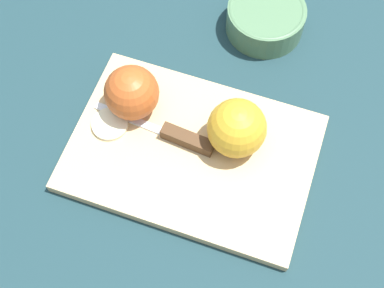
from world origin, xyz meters
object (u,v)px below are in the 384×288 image
Objects in this scene: knife at (181,137)px; bowl at (266,17)px; apple_half_right at (132,93)px; apple_half_left at (237,128)px.

bowl is (-0.08, -0.24, 0.00)m from knife.
knife is 0.25m from bowl.
apple_half_right is 0.42× the size of knife.
apple_half_left is 0.23m from bowl.
bowl is (-0.00, -0.22, -0.03)m from apple_half_left.
knife is (0.08, 0.01, -0.03)m from apple_half_left.
knife is at bearing -35.45° from apple_half_right.
apple_half_right is at bearing -174.35° from apple_half_left.
apple_half_left is at bearing -158.47° from knife.
apple_half_right is at bearing 51.41° from bowl.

